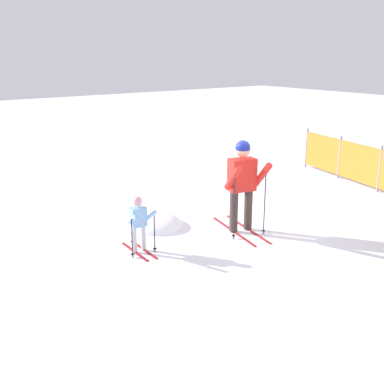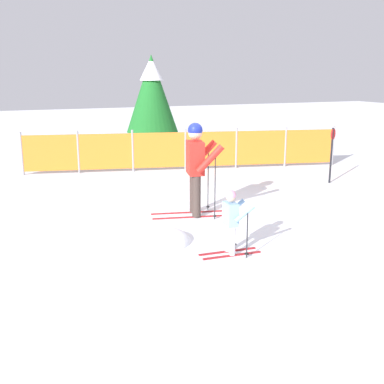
# 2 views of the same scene
# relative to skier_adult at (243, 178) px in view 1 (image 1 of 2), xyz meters

# --- Properties ---
(ground_plane) EXTENTS (60.00, 60.00, 0.00)m
(ground_plane) POSITION_rel_skier_adult_xyz_m (0.19, 0.03, -1.10)
(ground_plane) COLOR white
(skier_adult) EXTENTS (1.77, 0.87, 1.84)m
(skier_adult) POSITION_rel_skier_adult_xyz_m (0.00, 0.00, 0.00)
(skier_adult) COLOR maroon
(skier_adult) RESTS_ON ground_plane
(skier_child) EXTENTS (0.98, 0.51, 1.03)m
(skier_child) POSITION_rel_skier_adult_xyz_m (-0.33, -2.16, -0.50)
(skier_child) COLOR maroon
(skier_child) RESTS_ON ground_plane
(snow_mound) EXTENTS (1.32, 1.12, 0.53)m
(snow_mound) POSITION_rel_skier_adult_xyz_m (-1.33, -1.23, -1.10)
(snow_mound) COLOR white
(snow_mound) RESTS_ON ground_plane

